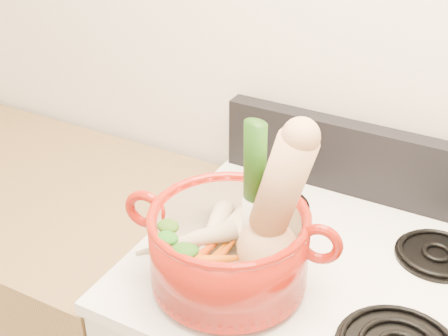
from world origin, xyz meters
The scene contains 20 objects.
wall_back centered at (0.00, 1.75, 1.30)m, with size 3.50×0.02×2.60m, color white.
cooktop centered at (0.00, 1.40, 0.93)m, with size 0.78×0.67×0.03m, color silver.
control_backsplash centered at (0.00, 1.70, 1.04)m, with size 0.76×0.05×0.18m, color black.
burner_front_left centered at (-0.19, 1.24, 0.96)m, with size 0.22×0.22×0.02m, color black.
burner_back_left centered at (-0.19, 1.54, 0.96)m, with size 0.17×0.17×0.02m, color black.
burner_back_right centered at (0.19, 1.54, 0.96)m, with size 0.17×0.17×0.02m, color black.
dutch_oven centered at (-0.15, 1.25, 1.04)m, with size 0.31×0.31×0.15m, color #9A150A.
pot_handle_left centered at (-0.32, 1.22, 1.09)m, with size 0.09×0.09×0.02m, color #9A150A.
pot_handle_right centered at (0.02, 1.28, 1.09)m, with size 0.09×0.09×0.02m, color #9A150A.
squash centered at (-0.07, 1.27, 1.15)m, with size 0.13×0.13×0.31m, color tan, non-canonical shape.
leek centered at (-0.13, 1.30, 1.15)m, with size 0.05×0.05×0.31m, color silver.
ginger centered at (-0.13, 1.32, 1.02)m, with size 0.09×0.07×0.05m, color tan.
parsnip_0 centered at (-0.20, 1.29, 1.02)m, with size 0.04×0.04×0.23m, color beige.
parsnip_1 centered at (-0.21, 1.28, 1.03)m, with size 0.04×0.04×0.19m, color #EEE2C2.
parsnip_2 centered at (-0.21, 1.29, 1.03)m, with size 0.05×0.05×0.21m, color #EEE2C2.
parsnip_3 centered at (-0.24, 1.24, 1.04)m, with size 0.04×0.04×0.20m, color beige.
carrot_0 centered at (-0.17, 1.20, 1.02)m, with size 0.04×0.04×0.18m, color #C45309.
carrot_1 centered at (-0.20, 1.21, 1.02)m, with size 0.03×0.03×0.15m, color #BC3F09.
carrot_2 centered at (-0.16, 1.21, 1.03)m, with size 0.03×0.03×0.15m, color #D5520A.
carrot_3 centered at (-0.17, 1.21, 1.03)m, with size 0.03×0.03×0.14m, color #C45809.
Camera 1 is at (0.29, 0.42, 1.79)m, focal length 50.00 mm.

